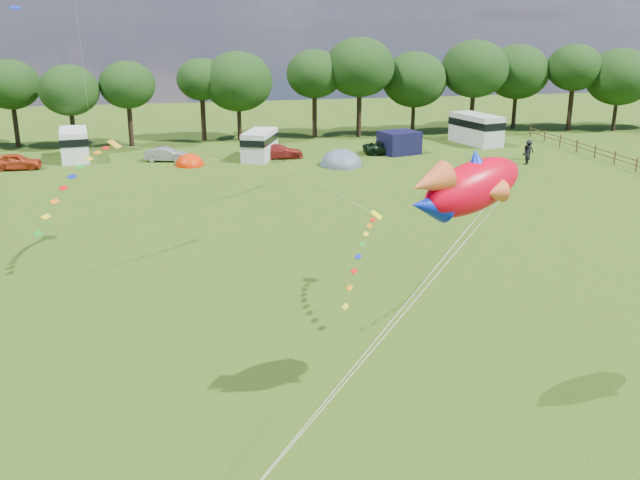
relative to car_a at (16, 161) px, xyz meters
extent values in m
plane|color=black|center=(18.14, -44.73, -0.70)|extent=(180.00, 180.00, 0.00)
cylinder|color=black|center=(-1.88, 11.58, 1.25)|extent=(0.47, 0.47, 3.90)
ellipsoid|color=black|center=(-1.88, 11.58, 5.30)|extent=(5.58, 5.58, 4.74)
cylinder|color=black|center=(3.78, 8.53, 1.08)|extent=(0.44, 0.44, 3.56)
ellipsoid|color=black|center=(3.78, 8.53, 4.94)|extent=(5.56, 5.56, 4.73)
cylinder|color=black|center=(9.05, 9.50, 1.28)|extent=(0.47, 0.47, 3.95)
ellipsoid|color=black|center=(9.05, 9.50, 5.25)|extent=(5.33, 5.33, 4.53)
cylinder|color=black|center=(16.22, 11.29, 1.47)|extent=(0.50, 0.50, 4.33)
ellipsoid|color=black|center=(16.22, 11.29, 5.49)|extent=(4.95, 4.95, 4.21)
cylinder|color=black|center=(19.85, 10.83, 0.96)|extent=(0.43, 0.43, 3.31)
ellipsoid|color=black|center=(19.85, 10.83, 5.25)|extent=(7.03, 7.03, 5.98)
cylinder|color=black|center=(27.80, 11.06, 1.48)|extent=(0.50, 0.50, 4.36)
ellipsoid|color=black|center=(27.80, 11.06, 5.86)|extent=(5.84, 5.84, 4.97)
cylinder|color=black|center=(32.39, 10.19, 1.58)|extent=(0.51, 0.51, 4.55)
ellipsoid|color=black|center=(32.39, 10.19, 6.53)|extent=(7.15, 7.15, 6.08)
cylinder|color=black|center=(38.63, 10.89, 0.91)|extent=(0.42, 0.42, 3.21)
ellipsoid|color=black|center=(38.63, 10.89, 5.10)|extent=(6.90, 6.90, 5.86)
cylinder|color=black|center=(45.12, 10.23, 1.39)|extent=(0.48, 0.48, 4.17)
ellipsoid|color=black|center=(45.12, 10.23, 6.16)|extent=(7.16, 7.16, 6.09)
cylinder|color=black|center=(51.11, 12.15, 1.13)|extent=(0.45, 0.45, 3.66)
ellipsoid|color=black|center=(51.11, 12.15, 5.61)|extent=(7.05, 7.05, 5.99)
cylinder|color=black|center=(56.56, 9.64, 1.62)|extent=(0.52, 0.52, 4.65)
ellipsoid|color=black|center=(56.56, 9.64, 6.18)|extent=(5.96, 5.96, 5.06)
cylinder|color=black|center=(61.30, 8.31, 0.89)|extent=(0.42, 0.42, 3.19)
ellipsoid|color=black|center=(61.30, 8.31, 5.20)|extent=(7.23, 7.23, 6.14)
cylinder|color=#472D19|center=(50.14, -11.73, -0.10)|extent=(0.12, 0.12, 1.20)
cylinder|color=#472D19|center=(50.14, -8.73, -0.10)|extent=(0.12, 0.12, 1.20)
cylinder|color=#472D19|center=(50.14, -10.23, 0.25)|extent=(0.08, 3.00, 0.08)
cylinder|color=#472D19|center=(50.14, -10.23, -0.15)|extent=(0.08, 3.00, 0.08)
cylinder|color=#472D19|center=(50.14, -5.73, -0.10)|extent=(0.12, 0.12, 1.20)
cylinder|color=#472D19|center=(50.14, -7.23, 0.25)|extent=(0.08, 3.00, 0.08)
cylinder|color=#472D19|center=(50.14, -7.23, -0.15)|extent=(0.08, 3.00, 0.08)
cylinder|color=#472D19|center=(50.14, -2.73, -0.10)|extent=(0.12, 0.12, 1.20)
cylinder|color=#472D19|center=(50.14, -4.23, 0.25)|extent=(0.08, 3.00, 0.08)
cylinder|color=#472D19|center=(50.14, -4.23, -0.15)|extent=(0.08, 3.00, 0.08)
cylinder|color=#472D19|center=(50.14, 0.27, -0.10)|extent=(0.12, 0.12, 1.20)
cylinder|color=#472D19|center=(50.14, -1.23, 0.25)|extent=(0.08, 3.00, 0.08)
cylinder|color=#472D19|center=(50.14, -1.23, -0.15)|extent=(0.08, 3.00, 0.08)
cylinder|color=#472D19|center=(50.14, 3.27, -0.10)|extent=(0.12, 0.12, 1.20)
cylinder|color=#472D19|center=(50.14, 1.77, 0.25)|extent=(0.08, 3.00, 0.08)
cylinder|color=#472D19|center=(50.14, 1.77, -0.15)|extent=(0.08, 3.00, 0.08)
cylinder|color=#472D19|center=(50.14, 6.27, -0.10)|extent=(0.12, 0.12, 1.20)
cylinder|color=#472D19|center=(50.14, 4.77, 0.25)|extent=(0.08, 3.00, 0.08)
cylinder|color=#472D19|center=(50.14, 4.77, -0.15)|extent=(0.08, 3.00, 0.08)
imported|color=#B93717|center=(0.00, 0.00, 0.00)|extent=(4.22, 1.71, 1.40)
imported|color=gray|center=(12.30, 0.96, -0.08)|extent=(3.70, 2.14, 1.23)
imported|color=maroon|center=(22.25, 0.29, -0.06)|extent=(4.30, 1.89, 1.28)
imported|color=black|center=(32.38, 0.31, -0.11)|extent=(4.35, 1.99, 1.18)
cube|color=white|center=(4.38, 3.50, 0.65)|extent=(2.92, 5.64, 2.70)
cube|color=black|center=(4.38, 3.50, 1.20)|extent=(2.98, 5.75, 0.64)
cylinder|color=black|center=(4.58, 1.81, -0.32)|extent=(0.79, 0.37, 0.76)
cylinder|color=black|center=(4.18, 5.20, -0.32)|extent=(0.79, 0.37, 0.76)
cube|color=silver|center=(20.57, 0.39, 0.56)|extent=(3.91, 5.48, 2.52)
cube|color=black|center=(20.57, 0.39, 1.08)|extent=(3.99, 5.59, 0.60)
cylinder|color=black|center=(19.97, -1.07, -0.34)|extent=(0.76, 0.51, 0.71)
cylinder|color=black|center=(21.18, 1.86, -0.34)|extent=(0.76, 0.51, 0.71)
cube|color=silver|center=(42.76, 3.68, 0.77)|extent=(3.78, 6.29, 2.94)
cube|color=black|center=(42.76, 3.68, 1.37)|extent=(3.85, 6.41, 0.70)
cylinder|color=black|center=(43.19, 1.88, -0.29)|extent=(0.87, 0.49, 0.83)
cylinder|color=black|center=(42.34, 5.48, -0.29)|extent=(0.87, 0.49, 0.83)
ellipsoid|color=red|center=(14.26, -1.22, -0.68)|extent=(2.41, 2.77, 1.98)
cylinder|color=red|center=(14.26, -1.22, -0.66)|extent=(2.53, 2.53, 0.08)
ellipsoid|color=#495A69|center=(27.03, -3.98, -0.68)|extent=(3.55, 4.09, 2.78)
cylinder|color=#495A69|center=(27.03, -3.98, -0.66)|extent=(3.73, 3.73, 0.08)
cube|color=black|center=(33.58, 0.17, 0.34)|extent=(3.97, 3.55, 2.09)
ellipsoid|color=red|center=(21.25, -43.62, 6.87)|extent=(4.02, 2.59, 2.18)
ellipsoid|color=#F2A914|center=(21.25, -43.62, 6.70)|extent=(2.52, 1.60, 1.19)
cone|color=orange|center=(19.70, -44.17, 7.21)|extent=(1.58, 1.35, 1.15)
cone|color=#061DB5|center=(19.70, -44.17, 6.53)|extent=(1.58, 1.35, 1.15)
cone|color=#061DB5|center=(21.36, -43.58, 7.57)|extent=(1.07, 1.18, 0.97)
sphere|color=white|center=(22.35, -42.81, 7.08)|extent=(0.36, 0.36, 0.36)
sphere|color=black|center=(22.41, -42.73, 7.08)|extent=(0.18, 0.18, 0.18)
cube|color=#0C1EB2|center=(4.44, -16.88, 12.09)|extent=(0.62, 0.48, 0.20)
cube|color=orange|center=(9.77, -23.61, 5.14)|extent=(0.77, 0.82, 0.40)
cube|color=red|center=(9.36, -24.06, 5.03)|extent=(0.45, 0.65, 0.11)
cube|color=orange|center=(8.96, -24.51, 4.88)|extent=(0.45, 0.65, 0.12)
cube|color=yellow|center=(8.55, -24.96, 4.66)|extent=(0.45, 0.65, 0.14)
cube|color=#198C1E|center=(8.15, -25.41, 4.35)|extent=(0.44, 0.64, 0.15)
cube|color=#0C1EB2|center=(7.74, -25.86, 3.96)|extent=(0.44, 0.64, 0.16)
cube|color=red|center=(7.34, -26.31, 3.49)|extent=(0.43, 0.64, 0.17)
cube|color=orange|center=(6.93, -26.76, 2.94)|extent=(0.43, 0.64, 0.17)
cube|color=yellow|center=(6.53, -27.21, 2.32)|extent=(0.42, 0.64, 0.18)
cube|color=#198C1E|center=(6.12, -27.66, 1.61)|extent=(0.41, 0.63, 0.19)
cube|color=#FBFA03|center=(21.69, -32.52, 2.97)|extent=(0.66, 0.69, 0.33)
cube|color=red|center=(21.37, -33.06, 2.90)|extent=(0.42, 0.52, 0.09)
cube|color=orange|center=(21.06, -33.60, 2.79)|extent=(0.42, 0.51, 0.10)
cube|color=yellow|center=(20.74, -34.14, 2.59)|extent=(0.42, 0.51, 0.11)
cube|color=#198C1E|center=(20.43, -34.68, 2.32)|extent=(0.41, 0.51, 0.12)
cube|color=#0C1EB2|center=(20.11, -35.22, 1.97)|extent=(0.41, 0.51, 0.13)
cube|color=red|center=(19.80, -35.76, 1.54)|extent=(0.41, 0.51, 0.13)
cube|color=orange|center=(19.48, -36.30, 1.03)|extent=(0.40, 0.50, 0.14)
cube|color=yellow|center=(19.17, -36.84, 0.43)|extent=(0.40, 0.50, 0.15)
imported|color=black|center=(42.74, -6.82, 0.14)|extent=(0.94, 0.93, 1.68)
imported|color=black|center=(43.90, -5.16, 0.20)|extent=(1.25, 0.78, 1.79)
camera|label=1|loc=(12.59, -62.67, 11.72)|focal=40.00mm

